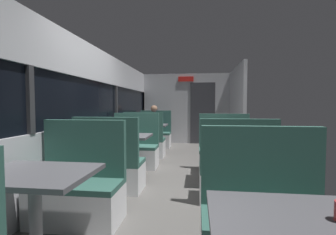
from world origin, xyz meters
TOP-DOWN VIEW (x-y plane):
  - ground_plane at (0.00, 0.00)m, footprint 3.30×9.20m
  - carriage_window_panel_left at (-1.45, 0.00)m, footprint 0.09×8.48m
  - carriage_end_bulkhead at (0.06, 4.19)m, footprint 2.90×0.11m
  - carriage_aisle_panel_right at (1.45, 3.00)m, footprint 0.08×2.40m
  - dining_table_near_window at (-0.89, -2.09)m, footprint 0.90×0.70m
  - bench_near_window_facing_entry at (-0.89, -1.39)m, footprint 0.95×0.50m
  - dining_table_mid_window at (-0.89, 0.27)m, footprint 0.90×0.70m
  - bench_mid_window_facing_end at (-0.89, -0.43)m, footprint 0.95×0.50m
  - bench_mid_window_facing_entry at (-0.89, 0.97)m, footprint 0.95×0.50m
  - dining_table_far_window at (-0.89, 2.63)m, footprint 0.90×0.70m
  - bench_far_window_facing_end at (-0.89, 1.93)m, footprint 0.95×0.50m
  - bench_far_window_facing_entry at (-0.89, 3.33)m, footprint 0.95×0.50m
  - bench_front_aisle_facing_entry at (0.89, -1.99)m, footprint 0.95×0.50m
  - dining_table_rear_aisle at (0.89, 0.07)m, footprint 0.90×0.70m
  - bench_rear_aisle_facing_end at (0.89, -0.63)m, footprint 0.95×0.50m
  - bench_rear_aisle_facing_entry at (0.89, 0.77)m, footprint 0.95×0.50m
  - seated_passenger at (-0.89, 3.26)m, footprint 0.47×0.55m

SIDE VIEW (x-z plane):
  - ground_plane at x=0.00m, z-range -0.02..0.00m
  - bench_near_window_facing_entry at x=-0.89m, z-range -0.22..0.88m
  - bench_mid_window_facing_end at x=-0.89m, z-range -0.22..0.88m
  - bench_mid_window_facing_entry at x=-0.89m, z-range -0.22..0.88m
  - bench_far_window_facing_end at x=-0.89m, z-range -0.22..0.88m
  - bench_far_window_facing_entry at x=-0.89m, z-range -0.22..0.88m
  - bench_front_aisle_facing_entry at x=0.89m, z-range -0.22..0.88m
  - bench_rear_aisle_facing_end at x=0.89m, z-range -0.22..0.88m
  - bench_rear_aisle_facing_entry at x=0.89m, z-range -0.22..0.88m
  - seated_passenger at x=-0.89m, z-range -0.09..1.17m
  - dining_table_near_window at x=-0.89m, z-range 0.27..1.01m
  - dining_table_mid_window at x=-0.89m, z-range 0.27..1.01m
  - dining_table_far_window at x=-0.89m, z-range 0.27..1.01m
  - dining_table_rear_aisle at x=0.89m, z-range 0.27..1.01m
  - carriage_window_panel_left at x=-1.45m, z-range -0.04..2.26m
  - carriage_end_bulkhead at x=0.06m, z-range -0.01..2.29m
  - carriage_aisle_panel_right at x=1.45m, z-range 0.00..2.30m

